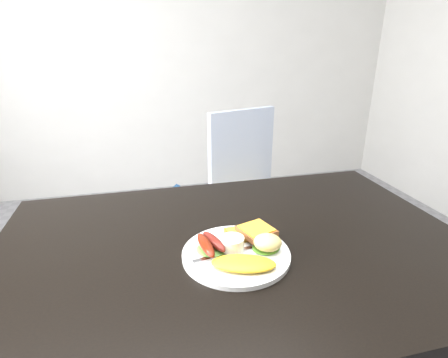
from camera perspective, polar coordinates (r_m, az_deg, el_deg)
name	(u,v)px	position (r m, az deg, el deg)	size (l,w,h in m)	color
room_back_panel	(159,25)	(3.00, -10.63, 23.52)	(4.00, 0.04, 2.70)	silver
dining_table	(236,249)	(0.91, 1.90, -11.33)	(1.20, 0.80, 0.04)	black
dining_chair	(250,205)	(1.79, 4.30, -4.31)	(0.38, 0.38, 0.05)	tan
person	(242,143)	(1.65, 3.02, 5.85)	(0.56, 0.37, 1.56)	navy
plate	(236,254)	(0.85, 1.98, -12.17)	(0.26, 0.26, 0.01)	white
lettuce_left	(213,248)	(0.85, -1.86, -11.22)	(0.08, 0.07, 0.01)	#458C30
lettuce_right	(266,248)	(0.86, 6.88, -11.07)	(0.07, 0.06, 0.01)	olive
omelette	(244,263)	(0.79, 3.23, -13.59)	(0.14, 0.07, 0.02)	yellow
sausage_a	(206,245)	(0.83, -3.00, -10.72)	(0.03, 0.11, 0.03)	maroon
sausage_b	(214,241)	(0.84, -1.67, -10.15)	(0.02, 0.10, 0.02)	maroon
ramekin	(232,244)	(0.84, 1.36, -10.52)	(0.06, 0.06, 0.03)	white
toast_a	(240,234)	(0.90, 2.61, -9.00)	(0.07, 0.07, 0.01)	olive
toast_b	(256,231)	(0.89, 5.31, -8.46)	(0.08, 0.08, 0.01)	#98532A
potato_salad	(268,242)	(0.84, 7.13, -10.22)	(0.07, 0.06, 0.04)	beige
fork	(223,255)	(0.83, -0.12, -12.24)	(0.15, 0.01, 0.00)	#ADAFB7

